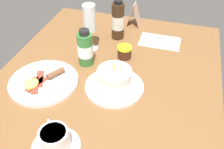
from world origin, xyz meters
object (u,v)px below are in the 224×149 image
Objects in this scene: cutlery_setting at (159,41)px; breakfast_plate at (43,82)px; jam_jar at (124,52)px; coffee_cup at (55,140)px; wine_glass at (90,20)px; sauce_bottle_brown at (118,21)px; porridge_bowl at (114,80)px; sauce_bottle_green at (85,49)px; menu_card at (134,15)px.

cutlery_setting is 0.72× the size of breakfast_plate.
coffee_cup is at bearing 170.74° from jam_jar.
wine_glass reaches higher than sauce_bottle_brown.
porridge_bowl is at bearing -176.31° from jam_jar.
sauce_bottle_green is at bearing 120.65° from jam_jar.
sauce_bottle_brown reaches higher than breakfast_plate.
porridge_bowl is 26.53cm from breakfast_plate.
wine_glass is 0.80× the size of breakfast_plate.
sauce_bottle_brown is at bearing -35.81° from wine_glass.
wine_glass is 19.38cm from jam_jar.
jam_jar is at bearing 3.69° from porridge_bowl.
coffee_cup reaches higher than breakfast_plate.
menu_card is at bearing 4.44° from porridge_bowl.
coffee_cup is at bearing 162.90° from cutlery_setting.
wine_glass reaches higher than coffee_cup.
sauce_bottle_brown is at bearing -0.82° from coffee_cup.
wine_glass reaches higher than porridge_bowl.
sauce_bottle_brown is at bearing 25.38° from jam_jar.
sauce_bottle_green is at bearing 8.44° from coffee_cup.
sauce_bottle_brown is at bearing 13.50° from porridge_bowl.
breakfast_plate is 57.96cm from menu_card.
jam_jar is 28.79cm from menu_card.
sauce_bottle_green is at bearing -170.25° from wine_glass.
coffee_cup is at bearing -171.28° from wine_glass.
porridge_bowl is 1.39× the size of sauce_bottle_green.
jam_jar is 0.33× the size of sauce_bottle_brown.
sauce_bottle_brown reaches higher than cutlery_setting.
breakfast_plate is at bearing 135.26° from jam_jar.
menu_card reaches higher than cutlery_setting.
menu_card is at bearing -17.29° from sauce_bottle_green.
cutlery_setting is (36.29, -10.86, -3.44)cm from porridge_bowl.
sauce_bottle_green is 0.60× the size of breakfast_plate.
coffee_cup is (-28.88, 9.20, -0.63)cm from porridge_bowl.
cutlery_setting is 19.64cm from menu_card.
wine_glass is at bearing 37.33° from porridge_bowl.
menu_card is (13.73, -4.55, -2.78)cm from sauce_bottle_brown.
jam_jar is at bearing -154.62° from sauce_bottle_brown.
sauce_bottle_green is (11.48, 15.18, 3.23)cm from porridge_bowl.
cutlery_setting is at bearing -16.66° from porridge_bowl.
sauce_bottle_brown is at bearing -23.94° from breakfast_plate.
porridge_bowl is at bearing -175.56° from menu_card.
wine_glass is 1.32× the size of sauce_bottle_green.
coffee_cup is 0.70× the size of wine_glass.
sauce_bottle_green reaches higher than jam_jar.
wine_glass reaches higher than sauce_bottle_green.
sauce_bottle_brown is (14.79, 7.02, 5.87)cm from jam_jar.
wine_glass is at bearing 80.50° from jam_jar.
wine_glass is (51.24, 7.86, 10.50)cm from coffee_cup.
porridge_bowl is at bearing -127.09° from sauce_bottle_green.
breakfast_plate is (-41.41, 36.74, 0.65)cm from cutlery_setting.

